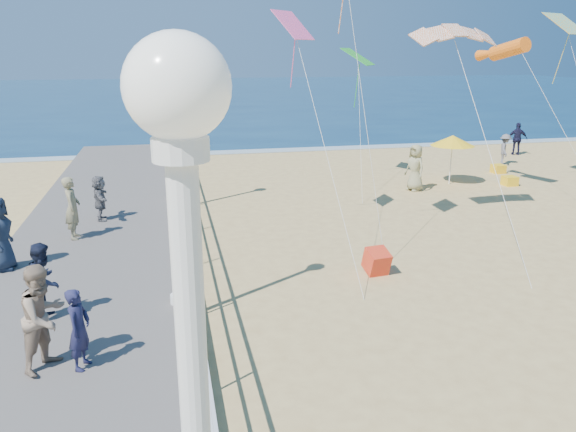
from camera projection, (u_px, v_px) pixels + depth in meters
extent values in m
plane|color=tan|center=(409.00, 297.00, 13.32)|extent=(160.00, 160.00, 0.00)
cube|color=#0C2C4D|center=(205.00, 94.00, 74.21)|extent=(160.00, 90.00, 0.05)
cube|color=silver|center=(262.00, 151.00, 32.52)|extent=(160.00, 1.20, 0.04)
cube|color=#68635E|center=(75.00, 321.00, 11.73)|extent=(5.00, 44.00, 0.40)
cube|color=white|center=(191.00, 256.00, 11.88)|extent=(0.05, 42.00, 0.06)
cube|color=white|center=(192.00, 278.00, 12.02)|extent=(0.05, 42.00, 0.04)
sphere|color=white|center=(177.00, 87.00, 2.23)|extent=(0.44, 0.44, 0.44)
cylinder|color=white|center=(179.00, 299.00, 12.09)|extent=(0.36, 0.36, 0.20)
cylinder|color=white|center=(172.00, 193.00, 11.42)|extent=(0.14, 0.14, 4.70)
sphere|color=white|center=(164.00, 58.00, 10.67)|extent=(0.44, 0.44, 0.44)
cylinder|color=white|center=(171.00, 196.00, 20.52)|extent=(0.36, 0.36, 0.20)
cylinder|color=white|center=(167.00, 132.00, 19.85)|extent=(0.14, 0.14, 4.70)
sphere|color=white|center=(163.00, 54.00, 19.10)|extent=(0.44, 0.44, 0.44)
imported|color=#1C1D3E|center=(79.00, 329.00, 9.46)|extent=(0.49, 0.61, 1.45)
imported|color=gray|center=(44.00, 317.00, 9.43)|extent=(1.09, 1.15, 1.87)
imported|color=#192337|center=(0.00, 234.00, 13.72)|extent=(0.62, 0.93, 1.86)
imported|color=#5A5A5F|center=(100.00, 198.00, 17.84)|extent=(0.56, 1.38, 1.45)
imported|color=#7E7857|center=(72.00, 208.00, 16.04)|extent=(0.45, 0.67, 1.82)
imported|color=#171D33|center=(44.00, 281.00, 11.21)|extent=(0.67, 0.83, 1.61)
imported|color=#5C5B60|center=(505.00, 149.00, 28.56)|extent=(0.99, 1.17, 1.57)
imported|color=#161732|center=(517.00, 139.00, 31.22)|extent=(1.14, 0.82, 1.80)
imported|color=#949166|center=(415.00, 168.00, 23.24)|extent=(0.90, 1.10, 1.93)
cube|color=red|center=(377.00, 264.00, 14.61)|extent=(0.63, 0.77, 0.74)
cylinder|color=white|center=(451.00, 164.00, 24.40)|extent=(0.05, 0.05, 1.80)
cone|color=yellow|center=(453.00, 140.00, 24.11)|extent=(1.90, 1.90, 0.45)
cube|color=yellow|center=(510.00, 181.00, 24.32)|extent=(0.55, 0.55, 0.40)
cube|color=yellow|center=(498.00, 169.00, 26.78)|extent=(0.55, 0.55, 0.40)
cylinder|color=orange|center=(509.00, 49.00, 21.03)|extent=(1.03, 2.82, 1.11)
cube|color=#FA5CA5|center=(293.00, 25.00, 16.76)|extent=(1.44, 1.45, 0.86)
cube|color=#19C4DC|center=(565.00, 24.00, 22.45)|extent=(1.90, 1.78, 0.87)
cube|color=green|center=(358.00, 57.00, 24.03)|extent=(1.77, 1.82, 0.72)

